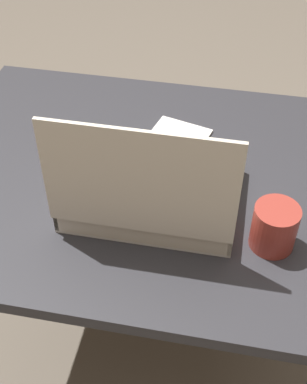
{
  "coord_description": "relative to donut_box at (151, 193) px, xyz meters",
  "views": [
    {
      "loc": [
        -0.21,
        0.87,
        1.53
      ],
      "look_at": [
        -0.05,
        0.07,
        0.75
      ],
      "focal_mm": 50.0,
      "sensor_mm": 36.0,
      "label": 1
    }
  ],
  "objects": [
    {
      "name": "dining_table",
      "position": [
        0.05,
        -0.11,
        -0.17
      ],
      "size": [
        0.96,
        0.77,
        0.73
      ],
      "color": "#2D2D33",
      "rests_on": "ground_plane"
    },
    {
      "name": "ground_plane",
      "position": [
        0.05,
        -0.11,
        -0.78
      ],
      "size": [
        8.0,
        8.0,
        0.0
      ],
      "primitive_type": "plane",
      "color": "#6B6054"
    },
    {
      "name": "donut_box",
      "position": [
        0.0,
        0.0,
        0.0
      ],
      "size": [
        0.35,
        0.27,
        0.29
      ],
      "color": "silver",
      "rests_on": "dining_table"
    },
    {
      "name": "coffee_mug",
      "position": [
        -0.25,
        0.04,
        -0.0
      ],
      "size": [
        0.09,
        0.09,
        0.1
      ],
      "color": "#A3382D",
      "rests_on": "dining_table"
    },
    {
      "name": "paper_napkin",
      "position": [
        -0.02,
        -0.27,
        -0.05
      ],
      "size": [
        0.15,
        0.12,
        0.01
      ],
      "color": "white",
      "rests_on": "dining_table"
    }
  ]
}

